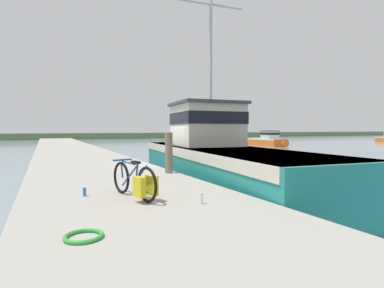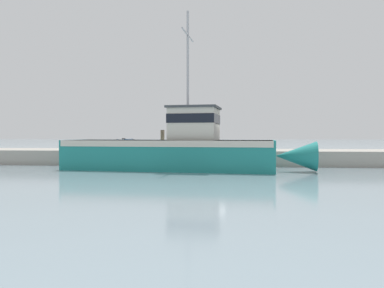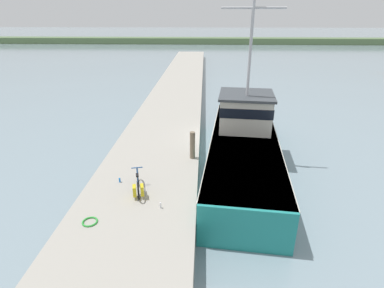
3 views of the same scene
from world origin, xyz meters
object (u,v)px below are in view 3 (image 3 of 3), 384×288
object	(u,v)px
water_bottle_by_bike	(161,205)
fishing_boat_main	(244,142)
mooring_post	(192,145)
bicycle_touring	(138,185)
water_bottle_on_curb	(120,180)

from	to	relation	value
water_bottle_by_bike	fishing_boat_main	bearing A→B (deg)	56.94
fishing_boat_main	mooring_post	world-z (taller)	fishing_boat_main
mooring_post	water_bottle_by_bike	world-z (taller)	mooring_post
fishing_boat_main	water_bottle_by_bike	bearing A→B (deg)	-117.04
bicycle_touring	water_bottle_on_curb	bearing A→B (deg)	127.95
fishing_boat_main	mooring_post	size ratio (longest dim) A/B	10.65
bicycle_touring	water_bottle_on_curb	distance (m)	1.22
water_bottle_on_curb	bicycle_touring	bearing A→B (deg)	-38.87
fishing_boat_main	water_bottle_by_bike	size ratio (longest dim) A/B	62.97
water_bottle_on_curb	water_bottle_by_bike	size ratio (longest dim) A/B	0.82
water_bottle_on_curb	water_bottle_by_bike	xyz separation A→B (m)	(1.90, -1.69, 0.02)
bicycle_touring	water_bottle_by_bike	distance (m)	1.38
fishing_boat_main	water_bottle_by_bike	xyz separation A→B (m)	(-3.55, -5.45, -0.15)
water_bottle_on_curb	fishing_boat_main	bearing A→B (deg)	34.63
fishing_boat_main	water_bottle_on_curb	world-z (taller)	fishing_boat_main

